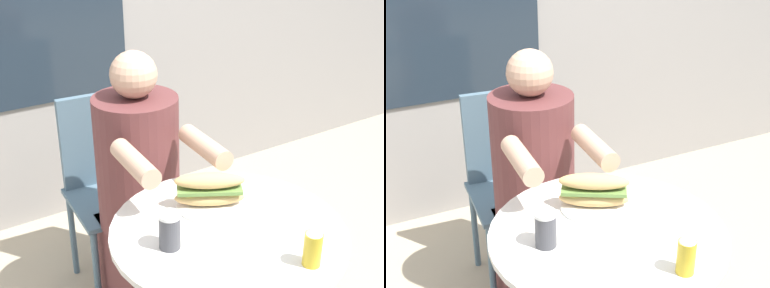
{
  "view_description": "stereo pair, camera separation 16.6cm",
  "coord_description": "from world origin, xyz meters",
  "views": [
    {
      "loc": [
        -0.83,
        -1.06,
        1.63
      ],
      "look_at": [
        0.0,
        0.2,
        0.93
      ],
      "focal_mm": 50.0,
      "sensor_mm": 36.0,
      "label": 1
    },
    {
      "loc": [
        -0.68,
        -1.15,
        1.63
      ],
      "look_at": [
        0.0,
        0.2,
        0.93
      ],
      "focal_mm": 50.0,
      "sensor_mm": 36.0,
      "label": 2
    }
  ],
  "objects": [
    {
      "name": "condiment_bottle",
      "position": [
        0.08,
        -0.26,
        0.79
      ],
      "size": [
        0.05,
        0.05,
        0.12
      ],
      "color": "gold",
      "rests_on": "cafe_table"
    },
    {
      "name": "seated_diner",
      "position": [
        -0.01,
        0.53,
        0.5
      ],
      "size": [
        0.35,
        0.58,
        1.15
      ],
      "rotation": [
        0.0,
        0.0,
        3.06
      ],
      "color": "brown",
      "rests_on": "ground_plane"
    },
    {
      "name": "diner_chair",
      "position": [
        0.0,
        0.88,
        0.52
      ],
      "size": [
        0.41,
        0.41,
        0.87
      ],
      "rotation": [
        0.0,
        0.0,
        3.06
      ],
      "color": "slate",
      "rests_on": "ground_plane"
    },
    {
      "name": "sandwich_on_plate",
      "position": [
        0.02,
        0.13,
        0.78
      ],
      "size": [
        0.23,
        0.21,
        0.12
      ],
      "rotation": [
        0.0,
        0.0,
        -0.52
      ],
      "color": "white",
      "rests_on": "cafe_table"
    },
    {
      "name": "drink_cup",
      "position": [
        -0.19,
        0.01,
        0.79
      ],
      "size": [
        0.06,
        0.06,
        0.11
      ],
      "color": "#424247",
      "rests_on": "cafe_table"
    },
    {
      "name": "cafe_table",
      "position": [
        0.0,
        0.0,
        0.54
      ],
      "size": [
        0.71,
        0.71,
        0.73
      ],
      "color": "beige",
      "rests_on": "ground_plane"
    }
  ]
}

